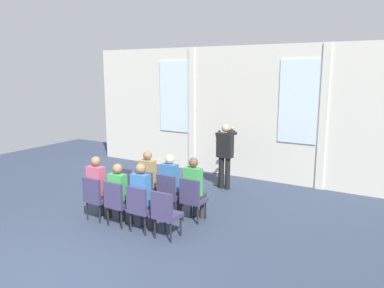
{
  "coord_description": "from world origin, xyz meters",
  "views": [
    {
      "loc": [
        4.74,
        -3.45,
        3.11
      ],
      "look_at": [
        0.14,
        4.22,
        1.38
      ],
      "focal_mm": 35.3,
      "sensor_mm": 36.0,
      "label": 1
    }
  ],
  "objects_px": {
    "mic_stand": "(219,173)",
    "audience_r1_c2": "(142,194)",
    "audience_r0_c1": "(149,177)",
    "chair_r1_c1": "(117,201)",
    "chair_r0_c3": "(192,197)",
    "audience_r1_c1": "(120,191)",
    "chair_r1_c3": "(165,212)",
    "chair_r0_c2": "(169,192)",
    "audience_r1_c0": "(98,185)",
    "chair_r1_c2": "(140,206)",
    "chair_r0_c0": "(127,184)",
    "chair_r1_c0": "(96,196)",
    "chair_r0_c1": "(147,188)",
    "audience_r0_c3": "(194,186)",
    "audience_r0_c2": "(171,182)",
    "speaker": "(225,151)"
  },
  "relations": [
    {
      "from": "mic_stand",
      "to": "audience_r0_c3",
      "type": "height_order",
      "value": "mic_stand"
    },
    {
      "from": "audience_r0_c2",
      "to": "audience_r1_c2",
      "type": "distance_m",
      "value": 0.98
    },
    {
      "from": "audience_r0_c1",
      "to": "chair_r1_c1",
      "type": "xyz_separation_m",
      "value": [
        -0.0,
        -1.06,
        -0.23
      ]
    },
    {
      "from": "chair_r0_c0",
      "to": "chair_r1_c3",
      "type": "xyz_separation_m",
      "value": [
        1.78,
        -0.98,
        0.0
      ]
    },
    {
      "from": "chair_r0_c1",
      "to": "audience_r0_c3",
      "type": "xyz_separation_m",
      "value": [
        1.19,
        0.08,
        0.22
      ]
    },
    {
      "from": "audience_r0_c2",
      "to": "chair_r0_c3",
      "type": "relative_size",
      "value": 1.45
    },
    {
      "from": "audience_r0_c1",
      "to": "chair_r1_c2",
      "type": "distance_m",
      "value": 1.24
    },
    {
      "from": "audience_r0_c3",
      "to": "audience_r1_c1",
      "type": "xyz_separation_m",
      "value": [
        -1.19,
        -0.98,
        -0.03
      ]
    },
    {
      "from": "audience_r0_c1",
      "to": "audience_r0_c3",
      "type": "height_order",
      "value": "audience_r0_c1"
    },
    {
      "from": "audience_r1_c1",
      "to": "chair_r0_c3",
      "type": "bearing_deg",
      "value": 37.25
    },
    {
      "from": "audience_r1_c1",
      "to": "audience_r0_c2",
      "type": "bearing_deg",
      "value": 58.84
    },
    {
      "from": "audience_r0_c2",
      "to": "audience_r1_c2",
      "type": "bearing_deg",
      "value": -90.0
    },
    {
      "from": "chair_r0_c0",
      "to": "chair_r1_c1",
      "type": "bearing_deg",
      "value": -58.93
    },
    {
      "from": "chair_r1_c3",
      "to": "audience_r1_c0",
      "type": "bearing_deg",
      "value": 177.47
    },
    {
      "from": "mic_stand",
      "to": "chair_r0_c0",
      "type": "xyz_separation_m",
      "value": [
        -1.09,
        -2.58,
        0.2
      ]
    },
    {
      "from": "chair_r0_c0",
      "to": "audience_r1_c1",
      "type": "relative_size",
      "value": 0.72
    },
    {
      "from": "chair_r0_c2",
      "to": "chair_r0_c0",
      "type": "bearing_deg",
      "value": 180.0
    },
    {
      "from": "chair_r0_c0",
      "to": "chair_r1_c0",
      "type": "height_order",
      "value": "same"
    },
    {
      "from": "chair_r0_c1",
      "to": "audience_r0_c3",
      "type": "relative_size",
      "value": 0.69
    },
    {
      "from": "speaker",
      "to": "chair_r1_c0",
      "type": "distance_m",
      "value": 3.68
    },
    {
      "from": "speaker",
      "to": "chair_r1_c2",
      "type": "height_order",
      "value": "speaker"
    },
    {
      "from": "mic_stand",
      "to": "audience_r1_c0",
      "type": "height_order",
      "value": "mic_stand"
    },
    {
      "from": "chair_r0_c3",
      "to": "chair_r0_c0",
      "type": "bearing_deg",
      "value": 180.0
    },
    {
      "from": "chair_r1_c1",
      "to": "chair_r1_c2",
      "type": "xyz_separation_m",
      "value": [
        0.59,
        0.0,
        0.0
      ]
    },
    {
      "from": "chair_r1_c0",
      "to": "chair_r0_c2",
      "type": "bearing_deg",
      "value": 39.69
    },
    {
      "from": "audience_r1_c0",
      "to": "chair_r1_c1",
      "type": "bearing_deg",
      "value": -7.54
    },
    {
      "from": "mic_stand",
      "to": "chair_r0_c1",
      "type": "distance_m",
      "value": 2.63
    },
    {
      "from": "chair_r1_c0",
      "to": "audience_r1_c0",
      "type": "height_order",
      "value": "audience_r1_c0"
    },
    {
      "from": "mic_stand",
      "to": "audience_r1_c2",
      "type": "distance_m",
      "value": 3.51
    },
    {
      "from": "audience_r1_c0",
      "to": "audience_r1_c1",
      "type": "relative_size",
      "value": 1.06
    },
    {
      "from": "chair_r0_c3",
      "to": "audience_r1_c1",
      "type": "relative_size",
      "value": 0.72
    },
    {
      "from": "chair_r1_c2",
      "to": "chair_r0_c3",
      "type": "bearing_deg",
      "value": 58.93
    },
    {
      "from": "mic_stand",
      "to": "audience_r1_c0",
      "type": "distance_m",
      "value": 3.67
    },
    {
      "from": "mic_stand",
      "to": "chair_r1_c2",
      "type": "relative_size",
      "value": 1.65
    },
    {
      "from": "chair_r0_c0",
      "to": "audience_r0_c1",
      "type": "height_order",
      "value": "audience_r0_c1"
    },
    {
      "from": "chair_r0_c3",
      "to": "chair_r1_c1",
      "type": "relative_size",
      "value": 1.0
    },
    {
      "from": "chair_r1_c0",
      "to": "audience_r1_c2",
      "type": "xyz_separation_m",
      "value": [
        1.19,
        0.08,
        0.23
      ]
    },
    {
      "from": "chair_r1_c0",
      "to": "audience_r1_c1",
      "type": "height_order",
      "value": "audience_r1_c1"
    },
    {
      "from": "speaker",
      "to": "chair_r1_c0",
      "type": "bearing_deg",
      "value": -111.83
    },
    {
      "from": "chair_r0_c0",
      "to": "audience_r1_c2",
      "type": "distance_m",
      "value": 1.51
    },
    {
      "from": "chair_r0_c1",
      "to": "mic_stand",
      "type": "bearing_deg",
      "value": 79.05
    },
    {
      "from": "chair_r0_c0",
      "to": "chair_r1_c2",
      "type": "bearing_deg",
      "value": -39.69
    },
    {
      "from": "audience_r0_c3",
      "to": "audience_r1_c0",
      "type": "distance_m",
      "value": 2.03
    },
    {
      "from": "audience_r0_c1",
      "to": "audience_r1_c2",
      "type": "distance_m",
      "value": 1.15
    },
    {
      "from": "chair_r1_c3",
      "to": "chair_r0_c2",
      "type": "bearing_deg",
      "value": 121.07
    },
    {
      "from": "audience_r1_c2",
      "to": "chair_r0_c3",
      "type": "bearing_deg",
      "value": 56.8
    },
    {
      "from": "chair_r0_c3",
      "to": "chair_r1_c0",
      "type": "distance_m",
      "value": 2.03
    },
    {
      "from": "chair_r0_c3",
      "to": "audience_r1_c1",
      "type": "xyz_separation_m",
      "value": [
        -1.19,
        -0.9,
        0.19
      ]
    },
    {
      "from": "chair_r0_c3",
      "to": "chair_r1_c3",
      "type": "bearing_deg",
      "value": -90.0
    },
    {
      "from": "audience_r0_c1",
      "to": "chair_r1_c0",
      "type": "xyz_separation_m",
      "value": [
        -0.59,
        -1.06,
        -0.23
      ]
    }
  ]
}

